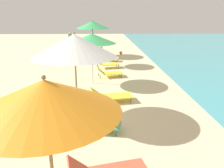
{
  "coord_description": "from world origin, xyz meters",
  "views": [
    {
      "loc": [
        0.21,
        1.08,
        3.18
      ],
      "look_at": [
        0.48,
        7.62,
        1.16
      ],
      "focal_mm": 36.37,
      "sensor_mm": 36.0,
      "label": 1
    }
  ],
  "objects_px": {
    "lounger_farthest_inland": "(99,55)",
    "lounger_fifth_inland": "(107,64)",
    "umbrella_farthest": "(93,25)",
    "lounger_third_inland": "(97,122)",
    "lounger_fourth_shoreside": "(109,72)",
    "lounger_fifth_shoreside": "(108,57)",
    "lounger_farthest_shoreside": "(99,50)",
    "beach_ball": "(121,53)",
    "lounger_third_shoreside": "(111,95)",
    "umbrella_fifth": "(92,25)",
    "umbrella_third": "(74,46)",
    "person_walking_near": "(70,38)",
    "umbrella_fourth": "(92,39)",
    "cooler_box": "(100,48)",
    "umbrella_second": "(45,97)"
  },
  "relations": [
    {
      "from": "lounger_farthest_inland",
      "to": "lounger_fifth_inland",
      "type": "bearing_deg",
      "value": -73.66
    },
    {
      "from": "umbrella_farthest",
      "to": "lounger_farthest_inland",
      "type": "relative_size",
      "value": 2.07
    },
    {
      "from": "lounger_third_inland",
      "to": "lounger_fourth_shoreside",
      "type": "xyz_separation_m",
      "value": [
        0.52,
        5.78,
        -0.01
      ]
    },
    {
      "from": "lounger_fifth_shoreside",
      "to": "lounger_fifth_inland",
      "type": "height_order",
      "value": "lounger_fifth_shoreside"
    },
    {
      "from": "lounger_fifth_shoreside",
      "to": "lounger_farthest_inland",
      "type": "bearing_deg",
      "value": 131.22
    },
    {
      "from": "lounger_farthest_shoreside",
      "to": "beach_ball",
      "type": "distance_m",
      "value": 1.83
    },
    {
      "from": "lounger_third_shoreside",
      "to": "lounger_farthest_inland",
      "type": "distance_m",
      "value": 9.05
    },
    {
      "from": "umbrella_fifth",
      "to": "beach_ball",
      "type": "xyz_separation_m",
      "value": [
        2.13,
        3.97,
        -2.42
      ]
    },
    {
      "from": "umbrella_third",
      "to": "lounger_fifth_shoreside",
      "type": "height_order",
      "value": "umbrella_third"
    },
    {
      "from": "umbrella_third",
      "to": "lounger_fifth_shoreside",
      "type": "relative_size",
      "value": 1.71
    },
    {
      "from": "lounger_farthest_inland",
      "to": "person_walking_near",
      "type": "bearing_deg",
      "value": 125.19
    },
    {
      "from": "umbrella_farthest",
      "to": "lounger_third_shoreside",
      "type": "bearing_deg",
      "value": -84.24
    },
    {
      "from": "person_walking_near",
      "to": "umbrella_fourth",
      "type": "bearing_deg",
      "value": -178.93
    },
    {
      "from": "lounger_fifth_inland",
      "to": "person_walking_near",
      "type": "height_order",
      "value": "person_walking_near"
    },
    {
      "from": "umbrella_third",
      "to": "umbrella_fifth",
      "type": "distance_m",
      "value": 7.82
    },
    {
      "from": "umbrella_fourth",
      "to": "person_walking_near",
      "type": "relative_size",
      "value": 1.55
    },
    {
      "from": "lounger_third_inland",
      "to": "cooler_box",
      "type": "distance_m",
      "value": 15.21
    },
    {
      "from": "umbrella_fourth",
      "to": "cooler_box",
      "type": "bearing_deg",
      "value": 88.81
    },
    {
      "from": "umbrella_fifth",
      "to": "lounger_fifth_shoreside",
      "type": "relative_size",
      "value": 1.79
    },
    {
      "from": "umbrella_third",
      "to": "umbrella_fourth",
      "type": "xyz_separation_m",
      "value": [
        0.34,
        3.7,
        -0.17
      ]
    },
    {
      "from": "lounger_third_inland",
      "to": "umbrella_fifth",
      "type": "xyz_separation_m",
      "value": [
        -0.44,
        8.77,
        2.29
      ]
    },
    {
      "from": "lounger_fifth_shoreside",
      "to": "umbrella_farthest",
      "type": "relative_size",
      "value": 0.57
    },
    {
      "from": "lounger_third_inland",
      "to": "cooler_box",
      "type": "bearing_deg",
      "value": 100.83
    },
    {
      "from": "lounger_third_shoreside",
      "to": "person_walking_near",
      "type": "bearing_deg",
      "value": 93.44
    },
    {
      "from": "umbrella_fifth",
      "to": "person_walking_near",
      "type": "height_order",
      "value": "umbrella_fifth"
    },
    {
      "from": "umbrella_second",
      "to": "umbrella_farthest",
      "type": "height_order",
      "value": "umbrella_farthest"
    },
    {
      "from": "umbrella_third",
      "to": "cooler_box",
      "type": "xyz_separation_m",
      "value": [
        0.56,
        14.25,
        -2.12
      ]
    },
    {
      "from": "cooler_box",
      "to": "lounger_farthest_inland",
      "type": "bearing_deg",
      "value": -90.18
    },
    {
      "from": "lounger_fourth_shoreside",
      "to": "lounger_fifth_inland",
      "type": "relative_size",
      "value": 0.89
    },
    {
      "from": "umbrella_fifth",
      "to": "lounger_fourth_shoreside",
      "type": "bearing_deg",
      "value": -72.3
    },
    {
      "from": "lounger_third_shoreside",
      "to": "cooler_box",
      "type": "relative_size",
      "value": 2.7
    },
    {
      "from": "umbrella_second",
      "to": "lounger_third_inland",
      "type": "relative_size",
      "value": 1.82
    },
    {
      "from": "lounger_fifth_inland",
      "to": "umbrella_farthest",
      "type": "distance_m",
      "value": 4.88
    },
    {
      "from": "lounger_fifth_inland",
      "to": "person_walking_near",
      "type": "distance_m",
      "value": 9.47
    },
    {
      "from": "person_walking_near",
      "to": "umbrella_second",
      "type": "bearing_deg",
      "value": 175.58
    },
    {
      "from": "lounger_third_inland",
      "to": "lounger_fifth_inland",
      "type": "relative_size",
      "value": 0.85
    },
    {
      "from": "lounger_fourth_shoreside",
      "to": "lounger_fifth_shoreside",
      "type": "bearing_deg",
      "value": 81.13
    },
    {
      "from": "beach_ball",
      "to": "lounger_fifth_inland",
      "type": "bearing_deg",
      "value": -104.39
    },
    {
      "from": "umbrella_third",
      "to": "lounger_farthest_shoreside",
      "type": "relative_size",
      "value": 2.08
    },
    {
      "from": "lounger_third_inland",
      "to": "lounger_farthest_shoreside",
      "type": "xyz_separation_m",
      "value": [
        -0.09,
        13.12,
        0.07
      ]
    },
    {
      "from": "lounger_fourth_shoreside",
      "to": "lounger_farthest_inland",
      "type": "bearing_deg",
      "value": 87.83
    },
    {
      "from": "lounger_third_inland",
      "to": "umbrella_fourth",
      "type": "distance_m",
      "value": 5.03
    },
    {
      "from": "umbrella_third",
      "to": "lounger_farthest_inland",
      "type": "relative_size",
      "value": 2.03
    },
    {
      "from": "lounger_fourth_shoreside",
      "to": "umbrella_farthest",
      "type": "relative_size",
      "value": 0.52
    },
    {
      "from": "umbrella_farthest",
      "to": "cooler_box",
      "type": "height_order",
      "value": "umbrella_farthest"
    },
    {
      "from": "lounger_fifth_inland",
      "to": "umbrella_farthest",
      "type": "xyz_separation_m",
      "value": [
        -0.96,
        4.29,
        2.11
      ]
    },
    {
      "from": "umbrella_fourth",
      "to": "lounger_farthest_inland",
      "type": "xyz_separation_m",
      "value": [
        0.21,
        6.58,
        -1.87
      ]
    },
    {
      "from": "lounger_fifth_shoreside",
      "to": "umbrella_farthest",
      "type": "xyz_separation_m",
      "value": [
        -1.07,
        2.12,
        2.12
      ]
    },
    {
      "from": "beach_ball",
      "to": "lounger_fourth_shoreside",
      "type": "bearing_deg",
      "value": -99.55
    },
    {
      "from": "umbrella_third",
      "to": "lounger_farthest_inland",
      "type": "distance_m",
      "value": 10.49
    }
  ]
}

